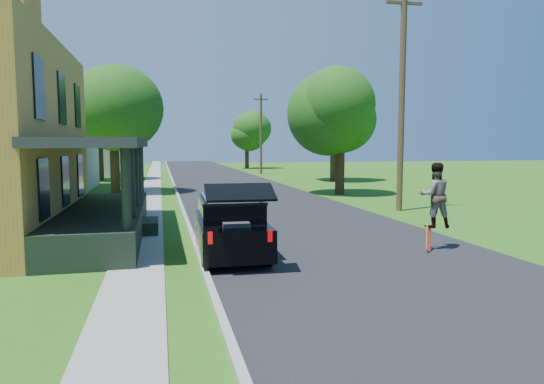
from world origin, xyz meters
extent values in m
plane|color=#2B5F13|center=(0.00, 0.00, 0.00)|extent=(140.00, 140.00, 0.00)
cube|color=black|center=(0.00, 20.00, 0.00)|extent=(8.00, 120.00, 0.02)
cube|color=gray|center=(-4.05, 20.00, 0.00)|extent=(0.15, 120.00, 0.12)
cube|color=gray|center=(-5.60, 20.00, 0.00)|extent=(1.30, 120.00, 0.03)
cube|color=gray|center=(-9.50, 6.00, 0.00)|extent=(6.50, 1.20, 0.03)
cube|color=black|center=(-6.80, 6.00, 0.45)|extent=(2.40, 10.00, 0.90)
cube|color=black|center=(-6.80, 6.00, 3.00)|extent=(2.60, 10.30, 0.25)
cube|color=#A19B8E|center=(-13.50, 24.00, 2.50)|extent=(8.00, 8.00, 5.00)
pyramid|color=black|center=(-13.50, 24.00, 7.20)|extent=(12.78, 12.78, 2.20)
cube|color=#A19B8E|center=(-13.50, 40.00, 2.50)|extent=(8.00, 8.00, 5.00)
pyramid|color=black|center=(-13.50, 40.00, 7.20)|extent=(12.78, 12.78, 2.20)
cube|color=black|center=(-3.20, 2.06, 0.60)|extent=(1.82, 4.10, 0.78)
cube|color=black|center=(-3.20, 2.19, 1.22)|extent=(1.64, 2.55, 0.51)
cube|color=black|center=(-3.20, 2.19, 1.50)|extent=(1.68, 2.64, 0.07)
cube|color=black|center=(-3.26, 0.08, 1.89)|extent=(1.59, 0.89, 0.35)
cube|color=#323237|center=(-3.24, 0.84, 0.87)|extent=(0.66, 0.57, 0.41)
cube|color=#BCBCC1|center=(-3.88, 2.21, 1.58)|extent=(0.12, 2.23, 0.06)
cube|color=#BCBCC1|center=(-2.52, 2.17, 1.58)|extent=(0.12, 2.23, 0.06)
cube|color=#990505|center=(-3.94, 0.07, 0.87)|extent=(0.11, 0.06, 0.28)
cube|color=#990505|center=(-2.58, 0.03, 0.87)|extent=(0.11, 0.06, 0.28)
cylinder|color=black|center=(-3.90, 3.41, 0.31)|extent=(0.24, 0.63, 0.63)
cylinder|color=black|center=(-2.42, 3.37, 0.31)|extent=(0.24, 0.63, 0.63)
cylinder|color=black|center=(-3.98, 0.74, 0.31)|extent=(0.24, 0.63, 0.63)
cylinder|color=black|center=(-2.50, 0.70, 0.31)|extent=(0.24, 0.63, 0.63)
imported|color=black|center=(2.50, 1.50, 1.54)|extent=(1.00, 0.84, 1.83)
cube|color=#AD310E|center=(2.21, 1.27, 0.36)|extent=(0.43, 0.51, 0.71)
cylinder|color=black|center=(-7.71, 20.66, 1.61)|extent=(0.69, 0.69, 3.23)
sphere|color=#32731E|center=(-7.71, 20.66, 4.89)|extent=(6.17, 6.17, 4.97)
sphere|color=#32731E|center=(-7.41, 20.26, 5.99)|extent=(5.35, 5.35, 4.31)
sphere|color=#32731E|center=(-8.07, 21.19, 5.44)|extent=(5.48, 5.48, 4.42)
cylinder|color=black|center=(-9.87, 31.95, 1.76)|extent=(0.61, 0.61, 3.51)
sphere|color=#32731E|center=(-9.87, 31.95, 5.26)|extent=(5.62, 5.62, 5.23)
sphere|color=#32731E|center=(-9.48, 31.61, 6.42)|extent=(4.87, 4.87, 4.54)
sphere|color=#32731E|center=(-10.34, 32.39, 5.84)|extent=(4.99, 4.99, 4.65)
cylinder|color=black|center=(5.50, 16.70, 1.54)|extent=(0.71, 0.71, 3.08)
sphere|color=#32731E|center=(5.50, 16.70, 4.58)|extent=(5.79, 5.79, 4.51)
sphere|color=#32731E|center=(5.97, 16.55, 5.58)|extent=(5.02, 5.02, 3.91)
sphere|color=#32731E|center=(4.90, 16.90, 5.08)|extent=(5.14, 5.14, 4.01)
cylinder|color=black|center=(8.87, 26.85, 1.81)|extent=(0.73, 0.73, 3.62)
sphere|color=#32731E|center=(8.87, 26.85, 5.48)|extent=(6.67, 6.67, 5.58)
sphere|color=#32731E|center=(9.22, 26.44, 6.72)|extent=(5.78, 5.78, 4.84)
sphere|color=#32731E|center=(8.43, 27.40, 6.10)|extent=(5.93, 5.93, 4.96)
cylinder|color=black|center=(5.70, 49.67, 1.50)|extent=(0.51, 0.51, 3.01)
sphere|color=#32731E|center=(5.70, 49.67, 4.46)|extent=(4.42, 4.42, 4.38)
sphere|color=#32731E|center=(6.06, 49.40, 5.44)|extent=(3.83, 3.83, 3.79)
sphere|color=#32731E|center=(5.26, 50.03, 4.95)|extent=(3.93, 3.93, 3.89)
cylinder|color=#3F2D1D|center=(5.47, 9.19, 4.85)|extent=(0.28, 0.28, 9.70)
cube|color=#3F2D1D|center=(5.47, 9.19, 9.08)|extent=(1.67, 0.17, 0.12)
cylinder|color=#3F2D1D|center=(5.09, 37.98, 4.06)|extent=(0.26, 0.26, 8.12)
cube|color=#3F2D1D|center=(5.09, 37.98, 7.56)|extent=(1.50, 0.19, 0.11)
camera|label=1|loc=(-5.00, -10.63, 2.94)|focal=32.00mm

